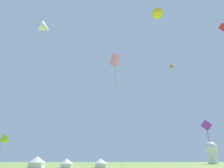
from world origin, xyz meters
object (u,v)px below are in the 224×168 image
Objects in this scene: kite_red_diamond at (224,31)px; kite_white_delta at (45,28)px; kite_lime_delta at (2,141)px; kite_pink_box at (115,60)px; kite_purple_diamond at (207,126)px; kite_yellow_delta at (156,13)px; festival_tent_left at (37,161)px; kite_orange_diamond at (172,70)px; observatory_dome at (212,152)px; festival_tent_right at (100,162)px; festival_tent_center at (67,163)px.

kite_white_delta is at bearing -178.15° from kite_red_diamond.
kite_pink_box is at bearing -48.35° from kite_lime_delta.
kite_purple_diamond is 0.45× the size of kite_white_delta.
festival_tent_left is (-31.39, 20.60, -35.61)m from kite_yellow_delta.
kite_pink_box is 45.82m from festival_tent_left.
kite_orange_diamond is 62.42m from observatory_dome.
kite_lime_delta is 98.11m from observatory_dome.
kite_lime_delta is 1.67× the size of festival_tent_left.
kite_yellow_delta is 43.55m from festival_tent_right.
kite_red_diamond is at bearing -32.99° from festival_tent_left.
festival_tent_left is at bearing 178.46° from kite_orange_diamond.
kite_yellow_delta reaches higher than kite_purple_diamond.
kite_yellow_delta is (11.63, 18.81, 23.13)m from kite_pink_box.
festival_tent_right is at bearing 92.71° from kite_pink_box.
observatory_dome is (56.49, 45.87, 4.64)m from festival_tent_right.
kite_yellow_delta reaches higher than kite_white_delta.
kite_yellow_delta is at bearing -41.76° from festival_tent_center.
kite_red_diamond is at bearing -112.95° from observatory_dome.
kite_orange_diamond is 0.83× the size of kite_yellow_delta.
kite_yellow_delta is at bearing 147.76° from kite_red_diamond.
kite_red_diamond is at bearing -38.82° from festival_tent_center.
kite_white_delta reaches higher than kite_purple_diamond.
kite_pink_box reaches higher than festival_tent_center.
kite_lime_delta is at bearing -144.75° from observatory_dome.
kite_yellow_delta reaches higher than festival_tent_right.
kite_orange_diamond reaches higher than festival_tent_left.
kite_purple_diamond reaches higher than festival_tent_center.
kite_red_diamond is 3.72× the size of kite_lime_delta.
kite_lime_delta reaches higher than festival_tent_center.
kite_orange_diamond is 4.15× the size of kite_lime_delta.
festival_tent_right is at bearing 123.22° from kite_yellow_delta.
kite_lime_delta is (-51.32, -1.06, -4.00)m from kite_purple_diamond.
kite_orange_diamond reaches higher than festival_tent_right.
festival_tent_left is at bearing 61.98° from kite_lime_delta.
festival_tent_left is 1.23× the size of festival_tent_right.
festival_tent_right is (-13.49, 20.60, -35.92)m from kite_yellow_delta.
observatory_dome reaches higher than festival_tent_left.
festival_tent_center is 80.57m from observatory_dome.
kite_yellow_delta is 3.62× the size of observatory_dome.
kite_orange_diamond is at bearing 11.67° from kite_lime_delta.
kite_lime_delta is (-46.74, -9.66, -23.56)m from kite_orange_diamond.
kite_pink_box reaches higher than observatory_dome.
kite_yellow_delta is (-14.20, -10.91, 26.84)m from kite_purple_diamond.
kite_white_delta reaches higher than kite_lime_delta.
kite_pink_box reaches higher than festival_tent_right.
festival_tent_center is at bearing 106.19° from kite_pink_box.
kite_orange_diamond is at bearing 39.57° from kite_white_delta.
festival_tent_center is at bearing 37.45° from kite_lime_delta.
festival_tent_center is at bearing 0.00° from festival_tent_left.
kite_yellow_delta is at bearing -116.26° from kite_orange_diamond.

